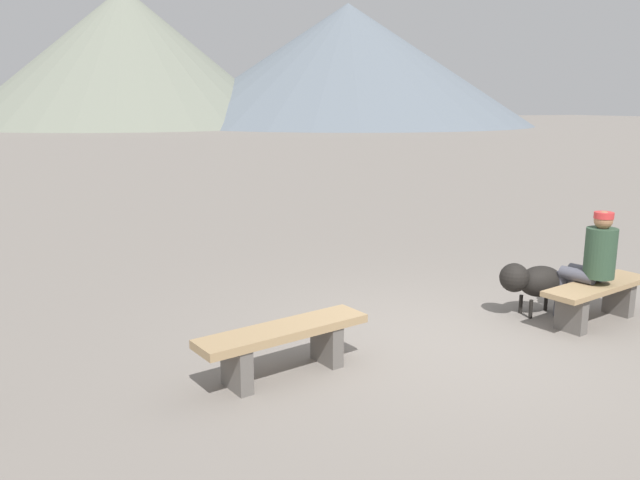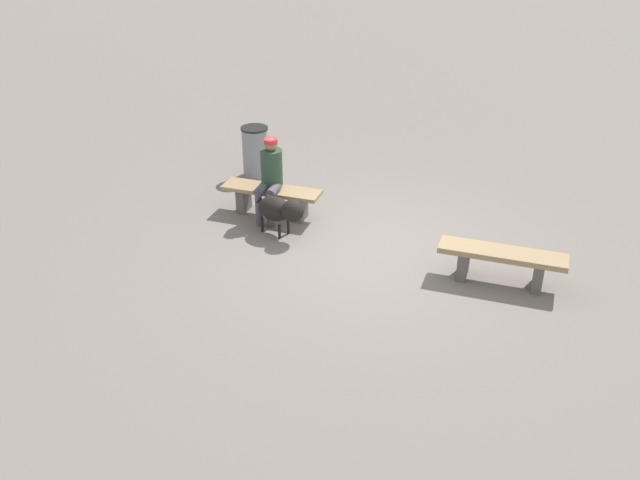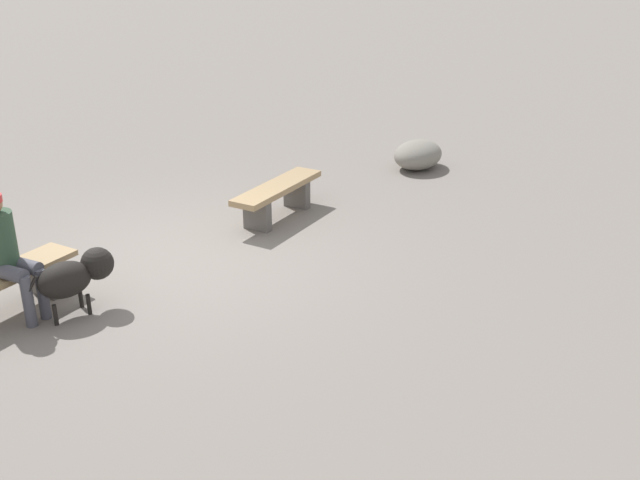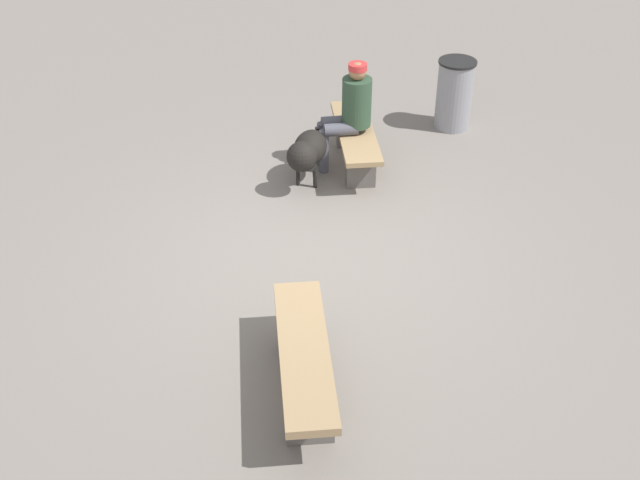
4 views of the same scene
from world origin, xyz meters
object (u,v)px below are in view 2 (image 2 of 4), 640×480
at_px(trash_bin, 255,152).
at_px(dog, 281,210).
at_px(seated_person, 270,174).
at_px(bench_right, 272,196).
at_px(bench_left, 502,260).

bearing_deg(trash_bin, dog, 135.64).
xyz_separation_m(seated_person, trash_bin, (1.20, -1.22, -0.30)).
bearing_deg(bench_right, bench_left, 166.26).
bearing_deg(seated_person, trash_bin, -61.85).
bearing_deg(seated_person, bench_left, 164.04).
height_order(bench_left, dog, dog).
relative_size(seated_person, dog, 1.45).
bearing_deg(dog, bench_right, 143.15).
bearing_deg(dog, trash_bin, 142.51).
distance_m(bench_right, dog, 0.72).
distance_m(bench_left, trash_bin, 5.07).
bearing_deg(bench_left, bench_right, -13.74).
height_order(bench_left, trash_bin, trash_bin).
distance_m(bench_left, seated_person, 3.75).
relative_size(bench_right, seated_person, 1.26).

